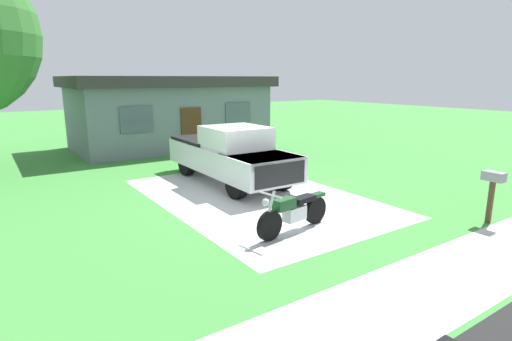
{
  "coord_description": "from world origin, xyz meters",
  "views": [
    {
      "loc": [
        -6.38,
        -9.46,
        3.4
      ],
      "look_at": [
        -0.22,
        -0.39,
        0.9
      ],
      "focal_mm": 28.39,
      "sensor_mm": 36.0,
      "label": 1
    }
  ],
  "objects_px": {
    "neighbor_house": "(169,111)",
    "mailbox": "(493,183)",
    "motorcycle": "(293,212)",
    "pickup_truck": "(229,154)"
  },
  "relations": [
    {
      "from": "motorcycle",
      "to": "mailbox",
      "type": "relative_size",
      "value": 1.75
    },
    {
      "from": "pickup_truck",
      "to": "neighbor_house",
      "type": "xyz_separation_m",
      "value": [
        1.24,
        8.04,
        0.84
      ]
    },
    {
      "from": "motorcycle",
      "to": "pickup_truck",
      "type": "xyz_separation_m",
      "value": [
        1.14,
        4.78,
        0.48
      ]
    },
    {
      "from": "neighbor_house",
      "to": "mailbox",
      "type": "bearing_deg",
      "value": -82.85
    },
    {
      "from": "mailbox",
      "to": "neighbor_house",
      "type": "relative_size",
      "value": 0.13
    },
    {
      "from": "pickup_truck",
      "to": "neighbor_house",
      "type": "distance_m",
      "value": 8.18
    },
    {
      "from": "neighbor_house",
      "to": "pickup_truck",
      "type": "bearing_deg",
      "value": -98.78
    },
    {
      "from": "pickup_truck",
      "to": "mailbox",
      "type": "bearing_deg",
      "value": -65.86
    },
    {
      "from": "motorcycle",
      "to": "neighbor_house",
      "type": "relative_size",
      "value": 0.23
    },
    {
      "from": "motorcycle",
      "to": "pickup_truck",
      "type": "bearing_deg",
      "value": 76.59
    }
  ]
}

